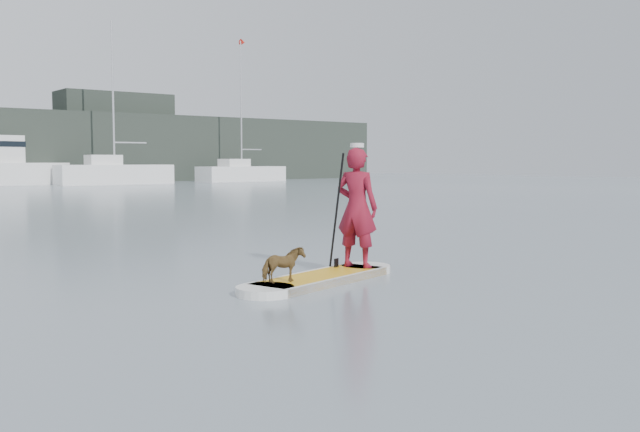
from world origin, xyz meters
TOP-DOWN VIEW (x-y plane):
  - ground at (0.00, 0.00)m, footprint 140.00×140.00m
  - paddleboard at (-0.45, -1.08)m, footprint 3.20×1.49m
  - paddler at (0.50, -0.80)m, footprint 0.70×0.82m
  - white_cap at (0.50, -0.80)m, footprint 0.22×0.22m
  - dog at (-1.28, -1.32)m, footprint 0.62×0.34m
  - paddle at (0.23, -0.62)m, footprint 0.12×0.30m
  - sailboat_e at (14.25, 44.98)m, footprint 8.90×3.29m
  - sailboat_f at (26.43, 45.89)m, footprint 8.69×3.56m
  - shore_building_east at (18.00, 54.00)m, footprint 10.00×4.00m

SIDE VIEW (x-z plane):
  - ground at x=0.00m, z-range 0.00..0.00m
  - paddleboard at x=-0.45m, z-range 0.00..0.12m
  - dog at x=-1.28m, z-range 0.12..0.62m
  - paddle at x=0.23m, z-range -0.20..1.80m
  - sailboat_f at x=26.43m, z-range -5.47..7.18m
  - sailboat_e at x=14.25m, z-range -5.44..7.26m
  - paddler at x=0.50m, z-range 0.12..2.03m
  - white_cap at x=0.50m, z-range 2.03..2.10m
  - shore_building_east at x=18.00m, z-range 0.00..8.00m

